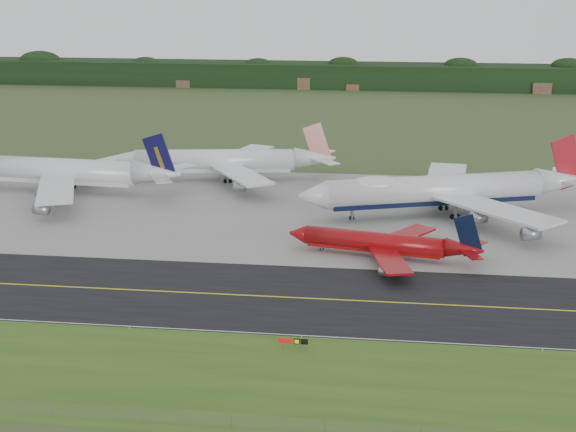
# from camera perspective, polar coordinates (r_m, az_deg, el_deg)

# --- Properties ---
(ground) EXTENTS (600.00, 600.00, 0.00)m
(ground) POSITION_cam_1_polar(r_m,az_deg,el_deg) (148.37, 1.79, -5.29)
(ground) COLOR #2B431F
(ground) RESTS_ON ground
(grass_verge) EXTENTS (400.00, 30.00, 0.01)m
(grass_verge) POSITION_cam_1_polar(r_m,az_deg,el_deg) (116.87, 0.17, -11.73)
(grass_verge) COLOR #325619
(grass_verge) RESTS_ON ground
(taxiway) EXTENTS (400.00, 32.00, 0.02)m
(taxiway) POSITION_cam_1_polar(r_m,az_deg,el_deg) (144.69, 1.65, -5.88)
(taxiway) COLOR black
(taxiway) RESTS_ON ground
(apron) EXTENTS (400.00, 78.00, 0.01)m
(apron) POSITION_cam_1_polar(r_m,az_deg,el_deg) (196.40, 3.17, 0.31)
(apron) COLOR gray
(apron) RESTS_ON ground
(taxiway_centreline) EXTENTS (400.00, 0.40, 0.00)m
(taxiway_centreline) POSITION_cam_1_polar(r_m,az_deg,el_deg) (144.68, 1.65, -5.87)
(taxiway_centreline) COLOR yellow
(taxiway_centreline) RESTS_ON taxiway
(taxiway_edge_line) EXTENTS (400.00, 0.25, 0.00)m
(taxiway_edge_line) POSITION_cam_1_polar(r_m,az_deg,el_deg) (130.59, 0.99, -8.49)
(taxiway_edge_line) COLOR silver
(taxiway_edge_line) RESTS_ON taxiway
(perimeter_fence) EXTENTS (320.00, 0.10, 320.00)m
(perimeter_fence) POSITION_cam_1_polar(r_m,az_deg,el_deg) (105.16, -0.70, -14.58)
(perimeter_fence) COLOR slate
(perimeter_fence) RESTS_ON ground
(horizon_treeline) EXTENTS (700.00, 25.00, 12.00)m
(horizon_treeline) POSITION_cam_1_polar(r_m,az_deg,el_deg) (413.90, 5.36, 9.81)
(horizon_treeline) COLOR black
(horizon_treeline) RESTS_ON ground
(jet_ba_747) EXTENTS (72.04, 58.15, 18.58)m
(jet_ba_747) POSITION_cam_1_polar(r_m,az_deg,el_deg) (195.47, 11.05, 1.85)
(jet_ba_747) COLOR silver
(jet_ba_747) RESTS_ON ground
(jet_red_737) EXTENTS (40.29, 32.39, 10.92)m
(jet_red_737) POSITION_cam_1_polar(r_m,az_deg,el_deg) (165.15, 6.88, -1.94)
(jet_red_737) COLOR maroon
(jet_red_737) RESTS_ON ground
(jet_navy_gold) EXTENTS (66.10, 57.43, 17.05)m
(jet_navy_gold) POSITION_cam_1_polar(r_m,az_deg,el_deg) (220.65, -15.66, 3.06)
(jet_navy_gold) COLOR silver
(jet_navy_gold) RESTS_ON ground
(jet_star_tail) EXTENTS (61.65, 51.10, 16.27)m
(jet_star_tail) POSITION_cam_1_polar(r_m,az_deg,el_deg) (225.85, -4.35, 3.91)
(jet_star_tail) COLOR silver
(jet_star_tail) RESTS_ON ground
(taxiway_sign) EXTENTS (4.65, 0.21, 1.55)m
(taxiway_sign) POSITION_cam_1_polar(r_m,az_deg,el_deg) (126.19, 0.36, -8.90)
(taxiway_sign) COLOR slate
(taxiway_sign) RESTS_ON ground
(edge_marker_left) EXTENTS (0.16, 0.16, 0.50)m
(edge_marker_left) POSITION_cam_1_polar(r_m,az_deg,el_deg) (135.26, -11.22, -7.79)
(edge_marker_left) COLOR yellow
(edge_marker_left) RESTS_ON ground
(edge_marker_center) EXTENTS (0.16, 0.16, 0.50)m
(edge_marker_center) POSITION_cam_1_polar(r_m,az_deg,el_deg) (129.60, 0.96, -8.59)
(edge_marker_center) COLOR yellow
(edge_marker_center) RESTS_ON ground
(edge_marker_right) EXTENTS (0.16, 0.16, 0.50)m
(edge_marker_right) POSITION_cam_1_polar(r_m,az_deg,el_deg) (131.48, 17.64, -9.05)
(edge_marker_right) COLOR yellow
(edge_marker_right) RESTS_ON ground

